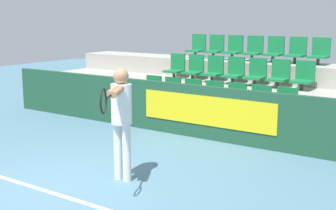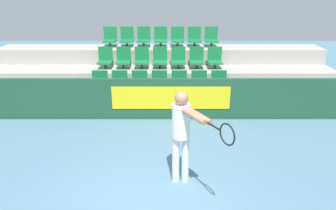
{
  "view_description": "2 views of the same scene",
  "coord_description": "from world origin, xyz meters",
  "px_view_note": "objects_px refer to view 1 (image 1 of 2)",
  "views": [
    {
      "loc": [
        4.89,
        -4.43,
        2.47
      ],
      "look_at": [
        0.32,
        2.17,
        0.93
      ],
      "focal_mm": 50.0,
      "sensor_mm": 36.0,
      "label": 1
    },
    {
      "loc": [
        0.24,
        -4.27,
        3.42
      ],
      "look_at": [
        0.25,
        1.9,
        1.03
      ],
      "focal_mm": 35.0,
      "sensor_mm": 36.0,
      "label": 2
    }
  ],
  "objects_px": {
    "stadium_chair_0": "(151,90)",
    "stadium_chair_15": "(215,48)",
    "stadium_chair_3": "(212,97)",
    "stadium_chair_12": "(279,75)",
    "stadium_chair_7": "(176,67)",
    "stadium_chair_18": "(274,51)",
    "stadium_chair_8": "(194,69)",
    "stadium_chair_13": "(303,77)",
    "stadium_chair_1": "(171,92)",
    "stadium_chair_19": "(296,52)",
    "stadium_chair_9": "(214,70)",
    "stadium_chair_11": "(256,73)",
    "stadium_chair_20": "(320,53)",
    "stadium_chair_16": "(234,49)",
    "stadium_chair_2": "(191,95)",
    "stadium_chair_5": "(259,102)",
    "tennis_player": "(121,113)",
    "stadium_chair_4": "(235,100)",
    "stadium_chair_6": "(285,105)",
    "stadium_chair_17": "(253,50)",
    "stadium_chair_14": "(197,47)",
    "stadium_chair_10": "(234,72)"
  },
  "relations": [
    {
      "from": "stadium_chair_11",
      "to": "stadium_chair_20",
      "type": "relative_size",
      "value": 1.0
    },
    {
      "from": "stadium_chair_7",
      "to": "stadium_chair_12",
      "type": "xyz_separation_m",
      "value": [
        2.73,
        0.0,
        0.0
      ]
    },
    {
      "from": "stadium_chair_7",
      "to": "stadium_chair_20",
      "type": "distance_m",
      "value": 3.47
    },
    {
      "from": "stadium_chair_13",
      "to": "stadium_chair_20",
      "type": "xyz_separation_m",
      "value": [
        0.0,
        1.03,
        0.45
      ]
    },
    {
      "from": "stadium_chair_17",
      "to": "stadium_chair_8",
      "type": "bearing_deg",
      "value": -136.82
    },
    {
      "from": "stadium_chair_0",
      "to": "stadium_chair_6",
      "type": "bearing_deg",
      "value": 0.0
    },
    {
      "from": "stadium_chair_11",
      "to": "stadium_chair_17",
      "type": "bearing_deg",
      "value": 118.05
    },
    {
      "from": "stadium_chair_11",
      "to": "stadium_chair_19",
      "type": "relative_size",
      "value": 1.0
    },
    {
      "from": "stadium_chair_12",
      "to": "stadium_chair_20",
      "type": "distance_m",
      "value": 1.25
    },
    {
      "from": "stadium_chair_7",
      "to": "stadium_chair_19",
      "type": "xyz_separation_m",
      "value": [
        2.73,
        1.03,
        0.45
      ]
    },
    {
      "from": "stadium_chair_18",
      "to": "stadium_chair_19",
      "type": "distance_m",
      "value": 0.55
    },
    {
      "from": "stadium_chair_2",
      "to": "stadium_chair_6",
      "type": "xyz_separation_m",
      "value": [
        2.19,
        0.0,
        0.0
      ]
    },
    {
      "from": "stadium_chair_5",
      "to": "stadium_chair_10",
      "type": "xyz_separation_m",
      "value": [
        -1.09,
        1.03,
        0.45
      ]
    },
    {
      "from": "stadium_chair_1",
      "to": "stadium_chair_13",
      "type": "bearing_deg",
      "value": 20.57
    },
    {
      "from": "stadium_chair_5",
      "to": "stadium_chair_9",
      "type": "height_order",
      "value": "stadium_chair_9"
    },
    {
      "from": "stadium_chair_0",
      "to": "stadium_chair_12",
      "type": "bearing_deg",
      "value": 20.57
    },
    {
      "from": "stadium_chair_16",
      "to": "stadium_chair_18",
      "type": "distance_m",
      "value": 1.09
    },
    {
      "from": "stadium_chair_15",
      "to": "stadium_chair_16",
      "type": "xyz_separation_m",
      "value": [
        0.55,
        0.0,
        0.0
      ]
    },
    {
      "from": "stadium_chair_7",
      "to": "stadium_chair_14",
      "type": "bearing_deg",
      "value": 90.0
    },
    {
      "from": "stadium_chair_0",
      "to": "stadium_chair_17",
      "type": "height_order",
      "value": "stadium_chair_17"
    },
    {
      "from": "stadium_chair_0",
      "to": "tennis_player",
      "type": "height_order",
      "value": "tennis_player"
    },
    {
      "from": "stadium_chair_12",
      "to": "stadium_chair_13",
      "type": "height_order",
      "value": "same"
    },
    {
      "from": "stadium_chair_0",
      "to": "stadium_chair_15",
      "type": "bearing_deg",
      "value": 75.08
    },
    {
      "from": "stadium_chair_3",
      "to": "stadium_chair_13",
      "type": "height_order",
      "value": "stadium_chair_13"
    },
    {
      "from": "stadium_chair_1",
      "to": "stadium_chair_18",
      "type": "bearing_deg",
      "value": 51.37
    },
    {
      "from": "stadium_chair_4",
      "to": "stadium_chair_8",
      "type": "xyz_separation_m",
      "value": [
        -1.64,
        1.03,
        0.45
      ]
    },
    {
      "from": "tennis_player",
      "to": "stadium_chair_7",
      "type": "bearing_deg",
      "value": 84.88
    },
    {
      "from": "stadium_chair_0",
      "to": "stadium_chair_3",
      "type": "bearing_deg",
      "value": 0.0
    },
    {
      "from": "stadium_chair_2",
      "to": "stadium_chair_6",
      "type": "height_order",
      "value": "same"
    },
    {
      "from": "stadium_chair_11",
      "to": "stadium_chair_3",
      "type": "bearing_deg",
      "value": -118.05
    },
    {
      "from": "stadium_chair_6",
      "to": "stadium_chair_7",
      "type": "relative_size",
      "value": 1.0
    },
    {
      "from": "stadium_chair_6",
      "to": "stadium_chair_16",
      "type": "xyz_separation_m",
      "value": [
        -2.19,
        2.05,
        0.9
      ]
    },
    {
      "from": "stadium_chair_2",
      "to": "stadium_chair_8",
      "type": "relative_size",
      "value": 1.0
    },
    {
      "from": "stadium_chair_6",
      "to": "stadium_chair_20",
      "type": "distance_m",
      "value": 2.24
    },
    {
      "from": "stadium_chair_5",
      "to": "stadium_chair_3",
      "type": "bearing_deg",
      "value": 180.0
    },
    {
      "from": "stadium_chair_7",
      "to": "stadium_chair_18",
      "type": "height_order",
      "value": "stadium_chair_18"
    },
    {
      "from": "stadium_chair_5",
      "to": "stadium_chair_4",
      "type": "bearing_deg",
      "value": 180.0
    },
    {
      "from": "stadium_chair_5",
      "to": "stadium_chair_18",
      "type": "relative_size",
      "value": 1.0
    },
    {
      "from": "stadium_chair_2",
      "to": "stadium_chair_5",
      "type": "relative_size",
      "value": 1.0
    },
    {
      "from": "stadium_chair_2",
      "to": "stadium_chair_11",
      "type": "height_order",
      "value": "stadium_chair_11"
    },
    {
      "from": "stadium_chair_4",
      "to": "stadium_chair_16",
      "type": "distance_m",
      "value": 2.49
    },
    {
      "from": "stadium_chair_3",
      "to": "stadium_chair_11",
      "type": "xyz_separation_m",
      "value": [
        0.55,
        1.03,
        0.45
      ]
    },
    {
      "from": "stadium_chair_3",
      "to": "stadium_chair_12",
      "type": "xyz_separation_m",
      "value": [
        1.09,
        1.03,
        0.45
      ]
    },
    {
      "from": "stadium_chair_9",
      "to": "stadium_chair_11",
      "type": "relative_size",
      "value": 1.0
    },
    {
      "from": "stadium_chair_3",
      "to": "stadium_chair_15",
      "type": "xyz_separation_m",
      "value": [
        -1.09,
        2.05,
        0.9
      ]
    },
    {
      "from": "stadium_chair_6",
      "to": "stadium_chair_12",
      "type": "bearing_deg",
      "value": 118.05
    },
    {
      "from": "stadium_chair_2",
      "to": "stadium_chair_19",
      "type": "bearing_deg",
      "value": 51.37
    },
    {
      "from": "stadium_chair_11",
      "to": "stadium_chair_18",
      "type": "relative_size",
      "value": 1.0
    },
    {
      "from": "stadium_chair_8",
      "to": "stadium_chair_13",
      "type": "height_order",
      "value": "same"
    },
    {
      "from": "stadium_chair_13",
      "to": "stadium_chair_18",
      "type": "height_order",
      "value": "stadium_chair_18"
    }
  ]
}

